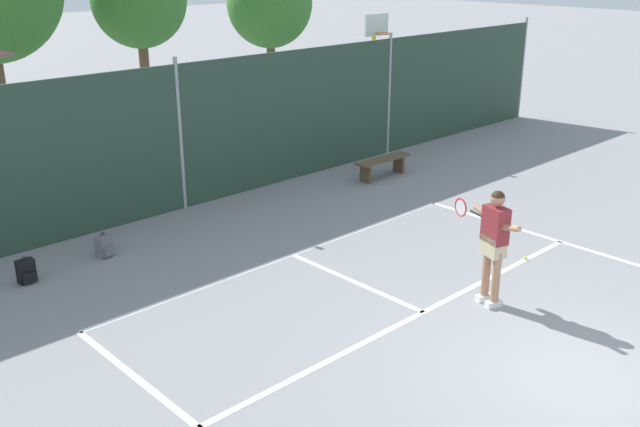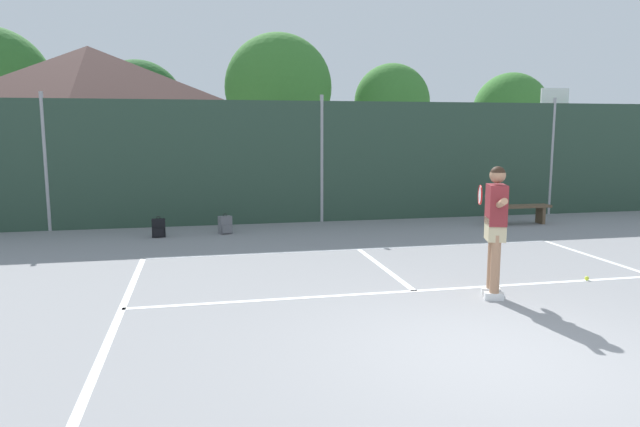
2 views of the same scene
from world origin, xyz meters
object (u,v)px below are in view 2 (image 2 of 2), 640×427
(tennis_player, at_px, (495,220))
(backpack_grey, at_px, (225,225))
(backpack_black, at_px, (159,228))
(tennis_ball, at_px, (587,278))
(basketball_hoop, at_px, (552,130))
(courtside_bench, at_px, (519,210))

(tennis_player, height_order, backpack_grey, tennis_player)
(backpack_black, bearing_deg, tennis_ball, -37.14)
(basketball_hoop, bearing_deg, courtside_bench, -133.68)
(backpack_black, bearing_deg, tennis_player, -49.07)
(tennis_ball, bearing_deg, tennis_player, -165.05)
(tennis_player, xyz_separation_m, tennis_ball, (1.91, 0.51, -1.08))
(tennis_ball, relative_size, courtside_bench, 0.04)
(courtside_bench, bearing_deg, backpack_black, 179.36)
(basketball_hoop, bearing_deg, tennis_player, -127.42)
(tennis_player, height_order, tennis_ball, tennis_player)
(tennis_ball, bearing_deg, courtside_bench, 70.00)
(basketball_hoop, height_order, backpack_black, basketball_hoop)
(tennis_player, bearing_deg, basketball_hoop, 52.58)
(tennis_player, bearing_deg, courtside_bench, 56.10)
(tennis_player, xyz_separation_m, courtside_bench, (3.75, 5.59, -0.75))
(basketball_hoop, relative_size, courtside_bench, 2.22)
(basketball_hoop, bearing_deg, backpack_black, -166.82)
(basketball_hoop, xyz_separation_m, backpack_grey, (-9.84, -2.53, -2.12))
(backpack_grey, bearing_deg, tennis_player, -59.11)
(tennis_ball, xyz_separation_m, backpack_black, (-6.83, 5.17, 0.16))
(tennis_player, relative_size, courtside_bench, 1.16)
(tennis_player, xyz_separation_m, backpack_black, (-4.93, 5.68, -0.92))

